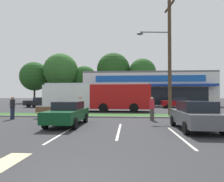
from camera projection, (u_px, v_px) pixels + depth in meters
The scene contains 23 objects.
grass_median at pixel (115, 115), 17.88m from camera, with size 56.00×2.20×0.12m, color #2D5B23.
curb_lip at pixel (114, 117), 16.66m from camera, with size 56.00×0.24×0.12m, color gray.
parking_stripe_0 at pixel (63, 133), 9.89m from camera, with size 0.12×4.80×0.01m, color silver.
parking_stripe_1 at pixel (119, 130), 10.59m from camera, with size 0.12×4.80×0.01m, color silver.
parking_stripe_2 at pixel (179, 136), 9.09m from camera, with size 0.12×4.80×0.01m, color silver.
lot_arrow at pixel (7, 161), 5.64m from camera, with size 0.70×1.60×0.01m, color beige.
storefront_building at pixel (146, 89), 39.12m from camera, with size 22.80×12.59×6.00m.
tree_far_left at pixel (35, 76), 48.40m from camera, with size 6.95×6.95×9.89m.
tree_left at pixel (61, 71), 47.40m from camera, with size 8.09×8.09×11.73m.
tree_mid_left at pixel (84, 78), 49.15m from camera, with size 5.99×5.99×9.04m.
tree_mid at pixel (113, 70), 49.89m from camera, with size 8.25×8.25×12.39m.
tree_mid_right at pixel (142, 72), 48.38m from camera, with size 6.61×6.61×10.73m.
utility_pole at pixel (168, 54), 17.46m from camera, with size 3.06×2.40×10.25m.
city_bus at pixel (97, 96), 23.20m from camera, with size 12.23×2.87×3.25m.
bus_stop_bench at pixel (46, 112), 16.05m from camera, with size 1.60×0.45×0.95m.
car_1 at pixel (41, 102), 30.67m from camera, with size 4.77×1.99×1.53m.
car_2 at pixel (195, 115), 10.72m from camera, with size 1.92×4.40×1.55m.
car_3 at pixel (123, 103), 29.49m from camera, with size 4.64×2.01×1.42m.
car_4 at pixel (68, 113), 12.51m from camera, with size 1.89×4.55×1.47m.
car_5 at pixel (177, 103), 28.93m from camera, with size 4.21×1.85×1.56m.
pedestrian_near_bench at pixel (13, 108), 15.51m from camera, with size 0.36×0.36×1.78m.
pedestrian_by_pole at pixel (152, 109), 14.86m from camera, with size 0.35×0.35×1.74m.
pedestrian_mid at pixel (80, 107), 16.20m from camera, with size 0.37×0.37×1.82m.
Camera 1 is at (1.18, -3.88, 1.88)m, focal length 32.10 mm.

